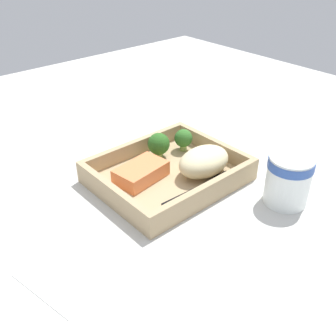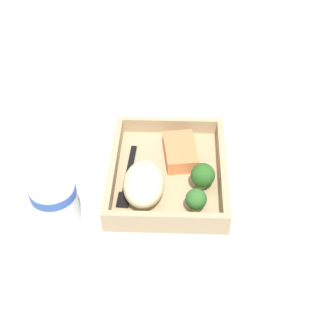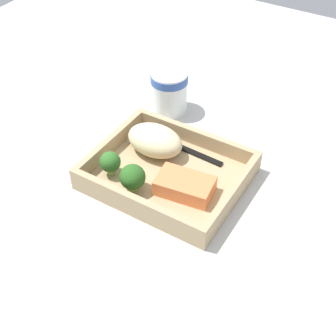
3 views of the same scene
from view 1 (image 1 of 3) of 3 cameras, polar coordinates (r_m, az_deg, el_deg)
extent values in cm
cube|color=beige|center=(74.72, 0.00, -2.41)|extent=(160.00, 160.00, 2.00)
cube|color=tan|center=(73.83, 0.00, -1.38)|extent=(26.03, 21.42, 1.20)
cube|color=tan|center=(66.67, 5.75, -3.41)|extent=(26.03, 1.20, 3.13)
cube|color=tan|center=(79.51, -4.82, 2.93)|extent=(26.03, 1.20, 3.13)
cube|color=tan|center=(66.51, -8.08, -3.68)|extent=(1.20, 19.02, 3.13)
cube|color=tan|center=(80.29, 6.68, 3.13)|extent=(1.20, 19.02, 3.13)
cube|color=#EE7E49|center=(71.75, -3.95, -0.66)|extent=(10.19, 7.08, 2.79)
ellipsoid|color=beige|center=(72.77, 5.23, 0.94)|extent=(10.73, 7.30, 5.29)
cylinder|color=#789D51|center=(78.85, -1.34, 2.20)|extent=(1.67, 1.67, 1.72)
sphere|color=#2A5E1F|center=(77.85, -1.35, 3.52)|extent=(4.40, 4.40, 4.40)
cylinder|color=#81A354|center=(81.28, 2.23, 3.17)|extent=(1.41, 1.41, 1.75)
sphere|color=#316826|center=(80.38, 2.26, 4.35)|extent=(3.70, 3.70, 3.70)
cube|color=black|center=(68.50, 3.42, -3.58)|extent=(12.44, 1.72, 0.44)
cube|color=black|center=(73.16, 8.07, -1.32)|extent=(3.51, 2.37, 0.44)
cylinder|color=white|center=(69.24, 17.03, -1.69)|extent=(7.40, 7.40, 8.84)
cylinder|color=#3356A8|center=(67.58, 17.45, 0.59)|extent=(7.62, 7.62, 1.59)
cube|color=white|center=(57.59, -14.79, -14.89)|extent=(10.87, 13.39, 0.24)
camera|label=2|loc=(1.15, 30.44, 39.78)|focal=50.00mm
camera|label=3|loc=(0.99, -44.18, 34.30)|focal=50.00mm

